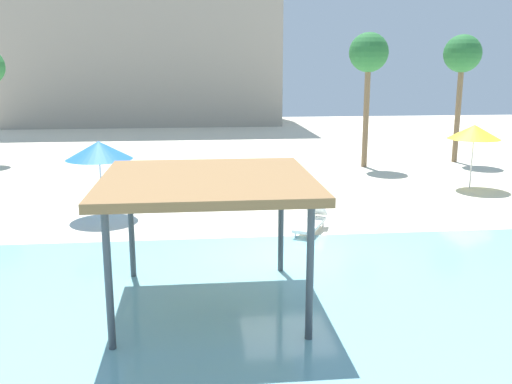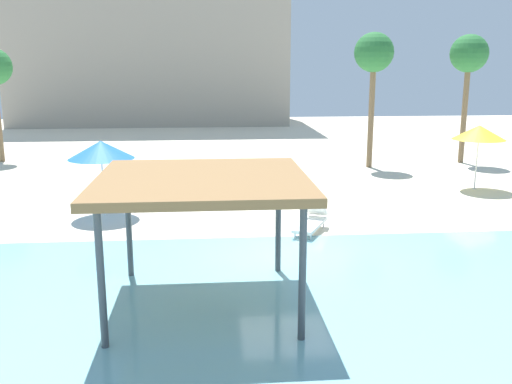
# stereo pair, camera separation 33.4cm
# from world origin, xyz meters

# --- Properties ---
(ground_plane) EXTENTS (80.00, 80.00, 0.00)m
(ground_plane) POSITION_xyz_m (0.00, 0.00, 0.00)
(ground_plane) COLOR beige
(lagoon_water) EXTENTS (44.00, 13.50, 0.04)m
(lagoon_water) POSITION_xyz_m (0.00, -5.25, 0.02)
(lagoon_water) COLOR #7AB7C1
(lagoon_water) RESTS_ON ground
(shade_pavilion) EXTENTS (4.30, 4.30, 2.82)m
(shade_pavilion) POSITION_xyz_m (-2.19, -3.12, 2.65)
(shade_pavilion) COLOR #42474C
(shade_pavilion) RESTS_ON ground
(beach_umbrella_blue_2) EXTENTS (2.20, 2.20, 2.57)m
(beach_umbrella_blue_2) POSITION_xyz_m (-5.63, 4.52, 2.27)
(beach_umbrella_blue_2) COLOR silver
(beach_umbrella_blue_2) RESTS_ON ground
(beach_umbrella_yellow_3) EXTENTS (2.11, 2.11, 2.64)m
(beach_umbrella_yellow_3) POSITION_xyz_m (8.87, 7.46, 2.35)
(beach_umbrella_yellow_3) COLOR silver
(beach_umbrella_yellow_3) RESTS_ON ground
(lounge_chair_1) EXTENTS (1.41, 1.96, 0.74)m
(lounge_chair_1) POSITION_xyz_m (-4.48, 6.54, 0.33)
(lounge_chair_1) COLOR white
(lounge_chair_1) RESTS_ON ground
(lounge_chair_3) EXTENTS (1.39, 1.96, 0.74)m
(lounge_chair_3) POSITION_xyz_m (1.06, 2.01, 0.33)
(lounge_chair_3) COLOR white
(lounge_chair_3) RESTS_ON ground
(palm_tree_0) EXTENTS (1.90, 1.90, 6.52)m
(palm_tree_0) POSITION_xyz_m (11.10, 13.74, 5.40)
(palm_tree_0) COLOR brown
(palm_tree_0) RESTS_ON ground
(palm_tree_1) EXTENTS (1.90, 1.90, 6.55)m
(palm_tree_1) POSITION_xyz_m (5.95, 12.84, 5.43)
(palm_tree_1) COLOR brown
(palm_tree_1) RESTS_ON ground
(hotel_block_0) EXTENTS (22.79, 11.73, 20.03)m
(hotel_block_0) POSITION_xyz_m (-6.77, 37.52, 10.01)
(hotel_block_0) COLOR #9E9384
(hotel_block_0) RESTS_ON ground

